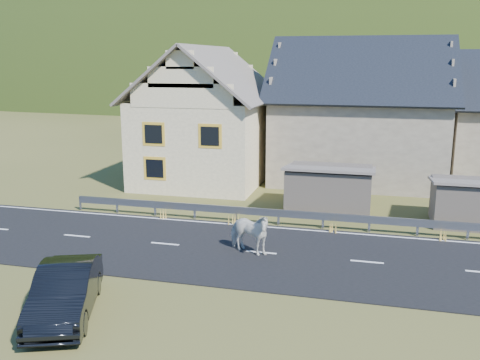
# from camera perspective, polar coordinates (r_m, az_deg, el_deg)

# --- Properties ---
(ground) EXTENTS (160.00, 160.00, 0.00)m
(ground) POSITION_cam_1_polar(r_m,az_deg,el_deg) (20.55, 13.39, -8.60)
(ground) COLOR #3E431C
(ground) RESTS_ON ground
(road) EXTENTS (60.00, 7.00, 0.04)m
(road) POSITION_cam_1_polar(r_m,az_deg,el_deg) (20.54, 13.39, -8.55)
(road) COLOR black
(road) RESTS_ON ground
(lane_markings) EXTENTS (60.00, 6.60, 0.01)m
(lane_markings) POSITION_cam_1_polar(r_m,az_deg,el_deg) (20.54, 13.39, -8.48)
(lane_markings) COLOR silver
(lane_markings) RESTS_ON road
(guardrail) EXTENTS (28.10, 0.09, 0.75)m
(guardrail) POSITION_cam_1_polar(r_m,az_deg,el_deg) (23.86, 13.65, -4.17)
(guardrail) COLOR #93969B
(guardrail) RESTS_ON ground
(shed_left) EXTENTS (4.30, 3.30, 2.40)m
(shed_left) POSITION_cam_1_polar(r_m,az_deg,el_deg) (26.52, 9.50, -1.07)
(shed_left) COLOR #675A50
(shed_left) RESTS_ON ground
(shed_right) EXTENTS (3.80, 2.90, 2.20)m
(shed_right) POSITION_cam_1_polar(r_m,az_deg,el_deg) (26.36, 23.61, -2.29)
(shed_right) COLOR #675A50
(shed_right) RESTS_ON ground
(house_cream) EXTENTS (7.80, 9.80, 8.30)m
(house_cream) POSITION_cam_1_polar(r_m,az_deg,el_deg) (32.90, -3.56, 7.51)
(house_cream) COLOR #FFEAB8
(house_cream) RESTS_ON ground
(house_stone_a) EXTENTS (10.80, 9.80, 8.90)m
(house_stone_a) POSITION_cam_1_polar(r_m,az_deg,el_deg) (34.31, 12.66, 7.91)
(house_stone_a) COLOR tan
(house_stone_a) RESTS_ON ground
(mountain) EXTENTS (440.00, 280.00, 260.00)m
(mountain) POSITION_cam_1_polar(r_m,az_deg,el_deg) (201.11, 15.64, 4.51)
(mountain) COLOR #253412
(mountain) RESTS_ON ground
(conifer_patch) EXTENTS (76.00, 50.00, 28.00)m
(conifer_patch) POSITION_cam_1_polar(r_m,az_deg,el_deg) (140.42, -8.96, 12.10)
(conifer_patch) COLOR black
(conifer_patch) RESTS_ON ground
(horse) EXTENTS (1.56, 2.17, 1.67)m
(horse) POSITION_cam_1_polar(r_m,az_deg,el_deg) (20.56, 0.94, -5.63)
(horse) COLOR silver
(horse) RESTS_ON road
(car) EXTENTS (3.08, 4.76, 1.48)m
(car) POSITION_cam_1_polar(r_m,az_deg,el_deg) (16.74, -18.14, -11.23)
(car) COLOR black
(car) RESTS_ON ground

